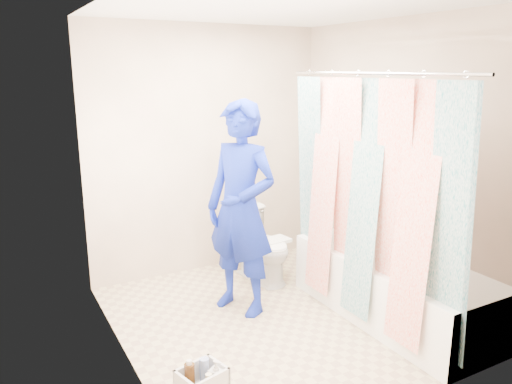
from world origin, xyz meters
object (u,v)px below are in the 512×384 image
cleaning_caddy (203,381)px  bathtub (392,286)px  toilet (262,245)px  plumber (241,209)px

cleaning_caddy → bathtub: bearing=-8.2°
bathtub → cleaning_caddy: 1.76m
toilet → cleaning_caddy: 1.82m
toilet → plumber: plumber is taller
toilet → plumber: bearing=-142.6°
plumber → cleaning_caddy: size_ratio=5.40×
bathtub → cleaning_caddy: bathtub is taller
toilet → cleaning_caddy: toilet is taller
toilet → plumber: (-0.45, -0.45, 0.53)m
bathtub → toilet: toilet is taller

